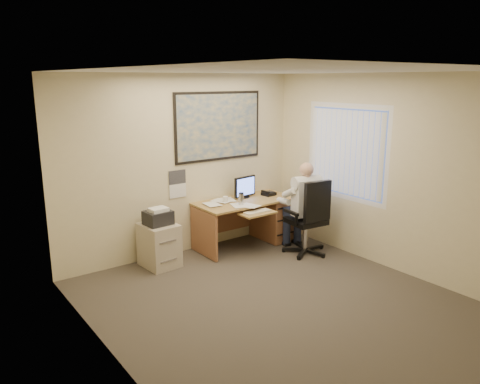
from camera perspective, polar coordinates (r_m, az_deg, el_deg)
room_shell at (r=5.28m, az=5.15°, el=-0.30°), size 4.00×4.50×2.70m
desk at (r=7.68m, az=2.55°, el=-2.85°), size 1.60×0.97×1.09m
world_map at (r=7.32m, az=-2.61°, el=8.01°), size 1.56×0.03×1.06m
wall_calendar at (r=7.07m, az=-7.62°, el=0.97°), size 0.28×0.01×0.42m
window_blinds at (r=7.17m, az=12.79°, el=4.75°), size 0.06×1.40×1.30m
filing_cabinet at (r=6.78m, az=-9.84°, el=-5.92°), size 0.48×0.56×0.86m
office_chair at (r=7.21m, az=8.33°, el=-4.89°), size 0.77×0.77×1.17m
person at (r=7.16m, az=7.91°, el=-1.99°), size 0.72×0.91×1.41m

